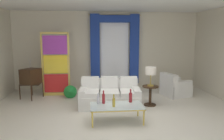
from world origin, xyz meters
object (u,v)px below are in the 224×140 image
at_px(bottle_ruby_flask, 104,98).
at_px(coffee_table, 117,107).
at_px(vintage_tv, 31,77).
at_px(table_lamp_brass, 151,72).
at_px(bottle_blue_decanter, 131,97).
at_px(bottle_crystal_tall, 114,102).
at_px(round_side_table, 150,94).
at_px(armchair_white, 174,88).
at_px(peacock_figurine, 70,92).
at_px(couch_white_long, 110,96).
at_px(stained_glass_divider, 56,66).
at_px(bottle_amber_squat, 98,99).

bearing_deg(bottle_ruby_flask, coffee_table, -30.39).
bearing_deg(coffee_table, vintage_tv, 137.95).
bearing_deg(table_lamp_brass, bottle_blue_decanter, -129.81).
bearing_deg(coffee_table, bottle_blue_decanter, 30.30).
relative_size(bottle_crystal_tall, round_side_table, 0.51).
relative_size(bottle_ruby_flask, round_side_table, 0.56).
height_order(vintage_tv, armchair_white, vintage_tv).
relative_size(bottle_blue_decanter, bottle_crystal_tall, 1.12).
bearing_deg(armchair_white, peacock_figurine, 179.91).
bearing_deg(round_side_table, coffee_table, -135.02).
bearing_deg(peacock_figurine, bottle_ruby_flask, -63.00).
xyz_separation_m(couch_white_long, vintage_tv, (-2.53, 1.10, 0.42)).
relative_size(bottle_crystal_tall, vintage_tv, 0.22).
bearing_deg(table_lamp_brass, peacock_figurine, 158.46).
height_order(stained_glass_divider, table_lamp_brass, stained_glass_divider).
bearing_deg(bottle_blue_decanter, stained_glass_divider, 132.54).
bearing_deg(bottle_amber_squat, bottle_crystal_tall, -36.47).
relative_size(armchair_white, round_side_table, 1.67).
xyz_separation_m(vintage_tv, armchair_white, (4.89, -0.21, -0.44)).
xyz_separation_m(couch_white_long, bottle_amber_squat, (-0.38, -1.07, 0.21)).
height_order(bottle_crystal_tall, bottle_ruby_flask, bottle_ruby_flask).
relative_size(bottle_blue_decanter, vintage_tv, 0.25).
distance_m(bottle_amber_squat, bottle_ruby_flask, 0.14).
height_order(bottle_ruby_flask, table_lamp_brass, table_lamp_brass).
xyz_separation_m(coffee_table, bottle_crystal_tall, (-0.08, -0.10, 0.15)).
height_order(bottle_crystal_tall, table_lamp_brass, table_lamp_brass).
relative_size(couch_white_long, stained_glass_divider, 0.83).
height_order(bottle_amber_squat, peacock_figurine, bottle_amber_squat).
relative_size(coffee_table, peacock_figurine, 2.12).
height_order(armchair_white, peacock_figurine, armchair_white).
bearing_deg(table_lamp_brass, couch_white_long, 176.14).
distance_m(bottle_ruby_flask, round_side_table, 1.78).
height_order(bottle_crystal_tall, peacock_figurine, bottle_crystal_tall).
bearing_deg(peacock_figurine, stained_glass_divider, 137.02).
relative_size(coffee_table, armchair_white, 1.28).
distance_m(bottle_blue_decanter, peacock_figurine, 2.57).
bearing_deg(vintage_tv, bottle_ruby_flask, -43.37).
bearing_deg(peacock_figurine, vintage_tv, 170.90).
distance_m(bottle_ruby_flask, armchair_white, 3.26).
xyz_separation_m(bottle_blue_decanter, bottle_ruby_flask, (-0.69, -0.04, -0.00)).
bearing_deg(bottle_ruby_flask, bottle_crystal_tall, -51.01).
bearing_deg(bottle_amber_squat, table_lamp_brass, 31.71).
xyz_separation_m(bottle_amber_squat, table_lamp_brass, (1.60, 0.99, 0.51)).
relative_size(bottle_amber_squat, armchair_white, 0.28).
distance_m(bottle_ruby_flask, stained_glass_divider, 2.89).
relative_size(couch_white_long, bottle_amber_squat, 6.55).
xyz_separation_m(armchair_white, stained_glass_divider, (-4.10, 0.47, 0.77)).
xyz_separation_m(couch_white_long, armchair_white, (2.35, 0.88, -0.02)).
distance_m(coffee_table, vintage_tv, 3.51).
relative_size(bottle_crystal_tall, stained_glass_divider, 0.14).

